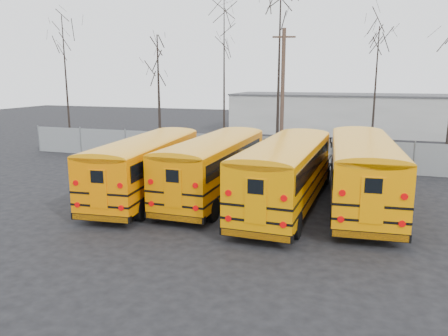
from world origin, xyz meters
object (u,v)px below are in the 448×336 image
(bus_d, at_px, (362,166))
(utility_pole_left, at_px, (283,92))
(bus_b, at_px, (216,161))
(bus_c, at_px, (287,168))
(bus_a, at_px, (147,162))

(bus_d, relative_size, utility_pole_left, 1.28)
(bus_b, xyz_separation_m, bus_d, (6.90, 0.58, 0.11))
(bus_c, height_order, utility_pole_left, utility_pole_left)
(bus_d, bearing_deg, bus_c, -162.86)
(bus_a, xyz_separation_m, utility_pole_left, (4.08, 13.33, 2.99))
(bus_c, relative_size, utility_pole_left, 1.24)
(bus_a, bearing_deg, bus_c, -2.92)
(bus_b, distance_m, bus_d, 6.92)
(bus_c, height_order, bus_d, bus_d)
(bus_c, bearing_deg, bus_b, 170.25)
(bus_a, relative_size, bus_c, 0.96)
(bus_a, height_order, bus_b, bus_b)
(bus_b, relative_size, bus_d, 0.93)
(utility_pole_left, bearing_deg, bus_c, -92.06)
(bus_b, xyz_separation_m, bus_c, (3.66, -0.73, 0.07))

